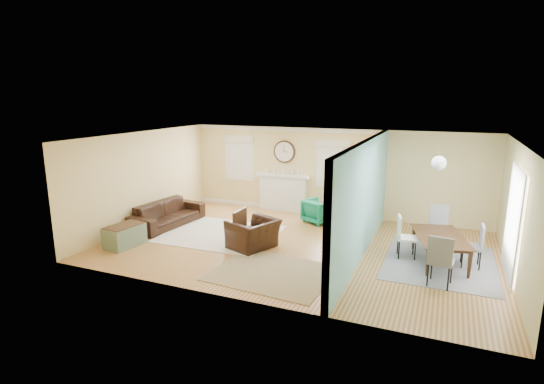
{
  "coord_description": "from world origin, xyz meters",
  "views": [
    {
      "loc": [
        3.16,
        -9.16,
        3.55
      ],
      "look_at": [
        -0.8,
        0.3,
        1.2
      ],
      "focal_mm": 28.0,
      "sensor_mm": 36.0,
      "label": 1
    }
  ],
  "objects_px": {
    "sofa": "(168,214)",
    "credenza": "(362,218)",
    "eames_chair": "(253,234)",
    "green_chair": "(318,211)",
    "dining_table": "(441,249)"
  },
  "relations": [
    {
      "from": "dining_table",
      "to": "eames_chair",
      "type": "bearing_deg",
      "value": 85.33
    },
    {
      "from": "dining_table",
      "to": "credenza",
      "type": "bearing_deg",
      "value": 38.87
    },
    {
      "from": "eames_chair",
      "to": "green_chair",
      "type": "xyz_separation_m",
      "value": [
        0.82,
        2.6,
        -0.01
      ]
    },
    {
      "from": "eames_chair",
      "to": "dining_table",
      "type": "relative_size",
      "value": 0.62
    },
    {
      "from": "green_chair",
      "to": "sofa",
      "type": "bearing_deg",
      "value": 52.36
    },
    {
      "from": "eames_chair",
      "to": "credenza",
      "type": "xyz_separation_m",
      "value": [
        2.15,
        2.18,
        0.05
      ]
    },
    {
      "from": "sofa",
      "to": "credenza",
      "type": "bearing_deg",
      "value": -68.55
    },
    {
      "from": "green_chair",
      "to": "credenza",
      "type": "relative_size",
      "value": 0.49
    },
    {
      "from": "eames_chair",
      "to": "credenza",
      "type": "bearing_deg",
      "value": 156.49
    },
    {
      "from": "sofa",
      "to": "credenza",
      "type": "relative_size",
      "value": 1.54
    },
    {
      "from": "eames_chair",
      "to": "dining_table",
      "type": "xyz_separation_m",
      "value": [
        4.12,
        0.72,
        -0.04
      ]
    },
    {
      "from": "credenza",
      "to": "dining_table",
      "type": "bearing_deg",
      "value": -36.48
    },
    {
      "from": "sofa",
      "to": "dining_table",
      "type": "distance_m",
      "value": 7.09
    },
    {
      "from": "eames_chair",
      "to": "green_chair",
      "type": "distance_m",
      "value": 2.72
    },
    {
      "from": "sofa",
      "to": "eames_chair",
      "type": "bearing_deg",
      "value": -98.1
    }
  ]
}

